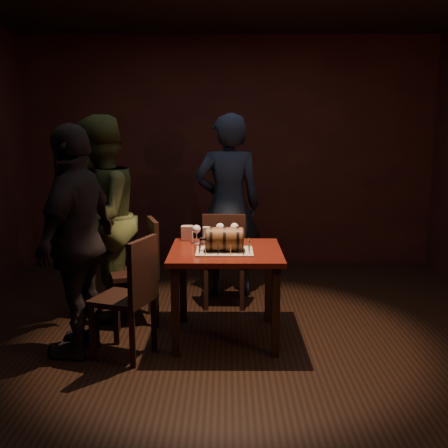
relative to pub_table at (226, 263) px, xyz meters
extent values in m
plane|color=black|center=(0.05, 0.02, -0.64)|extent=(5.00, 5.00, 0.00)
cube|color=black|center=(0.05, 2.52, 0.76)|extent=(5.00, 0.04, 2.80)
cube|color=black|center=(0.05, -2.48, 0.76)|extent=(5.00, 0.04, 2.80)
cube|color=#46110B|center=(0.00, 0.00, 0.09)|extent=(0.90, 0.90, 0.04)
cube|color=black|center=(-0.38, -0.38, -0.29)|extent=(0.06, 0.06, 0.71)
cube|color=black|center=(0.38, -0.38, -0.29)|extent=(0.06, 0.06, 0.71)
cube|color=black|center=(-0.38, 0.38, -0.29)|extent=(0.06, 0.06, 0.71)
cube|color=black|center=(0.38, 0.38, -0.29)|extent=(0.06, 0.06, 0.71)
cube|color=#AD9F8C|center=(-0.01, -0.08, 0.12)|extent=(0.45, 0.35, 0.01)
cylinder|color=brown|center=(-0.01, -0.08, 0.22)|extent=(0.28, 0.19, 0.19)
cylinder|color=black|center=(-0.11, -0.08, 0.22)|extent=(0.02, 0.20, 0.20)
cylinder|color=black|center=(-0.01, -0.08, 0.22)|extent=(0.02, 0.20, 0.20)
cylinder|color=black|center=(0.09, -0.08, 0.22)|extent=(0.02, 0.20, 0.20)
cylinder|color=black|center=(-0.15, -0.08, 0.22)|extent=(0.01, 0.18, 0.18)
cylinder|color=black|center=(0.14, -0.08, 0.22)|extent=(0.01, 0.18, 0.18)
cylinder|color=black|center=(-0.18, -0.08, 0.22)|extent=(0.04, 0.02, 0.02)
sphere|color=black|center=(-0.20, -0.08, 0.22)|extent=(0.03, 0.03, 0.03)
cylinder|color=#DBCE83|center=(-0.16, -0.23, 0.16)|extent=(0.01, 0.01, 0.08)
cylinder|color=black|center=(-0.16, -0.23, 0.21)|extent=(0.00, 0.00, 0.01)
cylinder|color=black|center=(-0.06, -0.23, 0.16)|extent=(0.01, 0.01, 0.08)
cylinder|color=black|center=(-0.06, -0.23, 0.21)|extent=(0.00, 0.00, 0.01)
cylinder|color=#DBCE83|center=(0.04, -0.23, 0.16)|extent=(0.01, 0.01, 0.08)
cylinder|color=black|center=(0.04, -0.23, 0.21)|extent=(0.00, 0.00, 0.01)
cylinder|color=black|center=(0.14, -0.23, 0.16)|extent=(0.01, 0.01, 0.08)
cylinder|color=black|center=(0.14, -0.23, 0.21)|extent=(0.00, 0.00, 0.01)
cylinder|color=#DBCE83|center=(0.19, -0.18, 0.16)|extent=(0.01, 0.01, 0.08)
cylinder|color=black|center=(0.19, -0.18, 0.21)|extent=(0.00, 0.00, 0.01)
cylinder|color=black|center=(0.19, -0.08, 0.16)|extent=(0.01, 0.01, 0.08)
cylinder|color=black|center=(0.19, -0.08, 0.21)|extent=(0.00, 0.00, 0.01)
cylinder|color=#DBCE83|center=(0.19, 0.01, 0.16)|extent=(0.01, 0.01, 0.08)
cylinder|color=black|center=(0.19, 0.01, 0.21)|extent=(0.00, 0.00, 0.01)
cylinder|color=black|center=(0.14, 0.06, 0.16)|extent=(0.01, 0.01, 0.08)
cylinder|color=black|center=(0.14, 0.06, 0.21)|extent=(0.00, 0.00, 0.01)
cylinder|color=#DBCE83|center=(0.04, 0.06, 0.16)|extent=(0.01, 0.01, 0.08)
cylinder|color=black|center=(0.04, 0.06, 0.21)|extent=(0.00, 0.00, 0.01)
cylinder|color=black|center=(-0.06, 0.06, 0.16)|extent=(0.01, 0.01, 0.08)
cylinder|color=black|center=(-0.06, 0.06, 0.21)|extent=(0.00, 0.00, 0.01)
cylinder|color=#DBCE83|center=(-0.15, 0.06, 0.16)|extent=(0.01, 0.01, 0.08)
cylinder|color=black|center=(-0.15, 0.06, 0.21)|extent=(0.00, 0.00, 0.01)
cylinder|color=black|center=(-0.20, 0.01, 0.16)|extent=(0.01, 0.01, 0.08)
cylinder|color=black|center=(-0.20, 0.01, 0.21)|extent=(0.00, 0.00, 0.01)
cylinder|color=#DBCE83|center=(-0.20, -0.08, 0.16)|extent=(0.01, 0.01, 0.08)
cylinder|color=black|center=(-0.20, -0.08, 0.21)|extent=(0.00, 0.00, 0.01)
cylinder|color=black|center=(-0.20, -0.18, 0.16)|extent=(0.01, 0.01, 0.08)
cylinder|color=black|center=(-0.20, -0.18, 0.21)|extent=(0.00, 0.00, 0.01)
cylinder|color=silver|center=(-0.25, 0.24, 0.11)|extent=(0.06, 0.06, 0.01)
cylinder|color=silver|center=(-0.25, 0.24, 0.16)|extent=(0.01, 0.01, 0.09)
sphere|color=silver|center=(-0.25, 0.24, 0.23)|extent=(0.07, 0.07, 0.07)
sphere|color=#591114|center=(-0.25, 0.24, 0.23)|extent=(0.05, 0.05, 0.05)
cylinder|color=silver|center=(-0.05, 0.33, 0.11)|extent=(0.06, 0.06, 0.01)
cylinder|color=silver|center=(-0.05, 0.33, 0.16)|extent=(0.01, 0.01, 0.09)
sphere|color=silver|center=(-0.05, 0.33, 0.23)|extent=(0.07, 0.07, 0.07)
cylinder|color=silver|center=(0.07, 0.33, 0.11)|extent=(0.06, 0.06, 0.01)
cylinder|color=silver|center=(0.07, 0.33, 0.16)|extent=(0.01, 0.01, 0.09)
sphere|color=silver|center=(0.07, 0.33, 0.23)|extent=(0.07, 0.07, 0.07)
sphere|color=#BF594C|center=(0.07, 0.33, 0.23)|extent=(0.05, 0.05, 0.05)
cylinder|color=silver|center=(-0.16, 0.20, 0.18)|extent=(0.07, 0.07, 0.15)
cylinder|color=#9E5414|center=(-0.16, 0.20, 0.17)|extent=(0.06, 0.06, 0.11)
cylinder|color=white|center=(-0.16, 0.20, 0.23)|extent=(0.06, 0.06, 0.02)
cube|color=black|center=(-0.01, 0.86, -0.19)|extent=(0.41, 0.41, 0.04)
cube|color=black|center=(0.16, 1.02, -0.43)|extent=(0.04, 0.04, 0.43)
cube|color=black|center=(-0.18, 1.03, -0.43)|extent=(0.04, 0.04, 0.43)
cube|color=black|center=(0.15, 0.68, -0.43)|extent=(0.04, 0.04, 0.43)
cube|color=black|center=(-0.19, 0.69, -0.43)|extent=(0.04, 0.04, 0.43)
cube|color=black|center=(-0.02, 0.68, 0.06)|extent=(0.40, 0.05, 0.46)
cube|color=black|center=(-0.82, 0.36, -0.19)|extent=(0.50, 0.50, 0.04)
cube|color=black|center=(-1.03, 0.48, -0.43)|extent=(0.04, 0.04, 0.43)
cube|color=black|center=(-0.93, 0.15, -0.43)|extent=(0.04, 0.04, 0.43)
cube|color=black|center=(-0.70, 0.57, -0.43)|extent=(0.04, 0.04, 0.43)
cube|color=black|center=(-0.60, 0.25, -0.43)|extent=(0.04, 0.04, 0.43)
cube|color=black|center=(-0.64, 0.41, 0.06)|extent=(0.15, 0.39, 0.46)
cube|color=black|center=(-0.78, -0.37, -0.19)|extent=(0.51, 0.51, 0.04)
cube|color=black|center=(-0.88, -0.15, -0.43)|extent=(0.04, 0.04, 0.43)
cube|color=black|center=(-1.00, -0.47, -0.43)|extent=(0.04, 0.04, 0.43)
cube|color=black|center=(-0.56, -0.26, -0.43)|extent=(0.04, 0.04, 0.43)
cube|color=black|center=(-0.68, -0.58, -0.43)|extent=(0.04, 0.04, 0.43)
cube|color=black|center=(-0.61, -0.43, 0.06)|extent=(0.17, 0.39, 0.46)
imported|color=#171F2F|center=(0.02, 1.21, 0.29)|extent=(0.72, 0.51, 1.86)
imported|color=#353E1F|center=(-1.14, 0.51, 0.28)|extent=(0.87, 1.02, 1.84)
imported|color=black|center=(-1.12, -0.29, 0.24)|extent=(0.66, 1.11, 1.76)
camera|label=1|loc=(0.01, -4.44, 1.13)|focal=45.00mm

